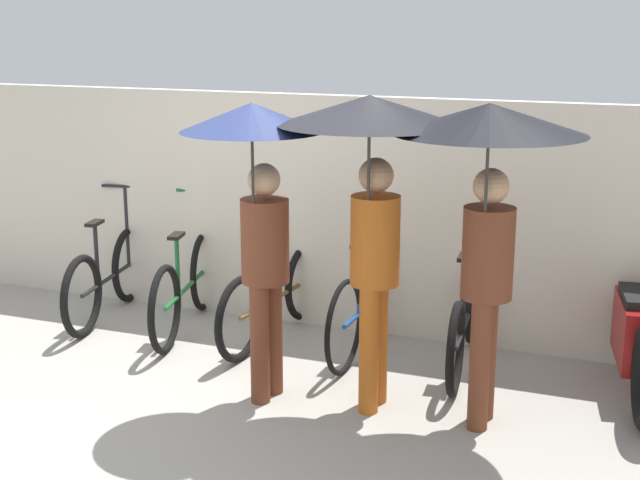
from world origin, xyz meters
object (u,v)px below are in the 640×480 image
parked_bicycle_4 (465,321)px  parked_bicycle_1 (186,287)px  pedestrian_leading (257,177)px  parked_bicycle_2 (275,297)px  motorcycle (635,336)px  pedestrian_center (371,159)px  parked_bicycle_0 (107,277)px  parked_bicycle_3 (367,304)px  pedestrian_trailing (489,168)px

parked_bicycle_4 → parked_bicycle_1: bearing=85.3°
pedestrian_leading → parked_bicycle_2: bearing=-65.0°
parked_bicycle_2 → pedestrian_leading: bearing=-155.7°
parked_bicycle_2 → motorcycle: bearing=-85.8°
parked_bicycle_2 → pedestrian_center: 2.06m
parked_bicycle_1 → parked_bicycle_2: parked_bicycle_1 is taller
parked_bicycle_0 → motorcycle: size_ratio=0.83×
pedestrian_leading → motorcycle: 2.84m
parked_bicycle_1 → parked_bicycle_3: size_ratio=1.03×
motorcycle → parked_bicycle_0: bearing=80.9°
motorcycle → parked_bicycle_3: bearing=79.4°
parked_bicycle_0 → pedestrian_center: (2.70, -1.00, 1.33)m
parked_bicycle_1 → pedestrian_center: (1.92, -1.00, 1.32)m
parked_bicycle_0 → pedestrian_leading: pedestrian_leading is taller
pedestrian_center → parked_bicycle_1: bearing=-25.7°
parked_bicycle_3 → pedestrian_trailing: (1.09, -1.06, 1.30)m
pedestrian_center → motorcycle: (1.61, 1.03, -1.30)m
parked_bicycle_1 → pedestrian_trailing: (2.65, -0.98, 1.31)m
pedestrian_center → motorcycle: size_ratio=1.06×
parked_bicycle_3 → parked_bicycle_1: bearing=93.8°
parked_bicycle_1 → parked_bicycle_2: (0.78, 0.06, -0.02)m
pedestrian_leading → pedestrian_trailing: size_ratio=0.98×
pedestrian_leading → pedestrian_center: (0.73, 0.10, 0.14)m
motorcycle → pedestrian_center: bearing=113.2°
parked_bicycle_0 → pedestrian_trailing: 3.80m
parked_bicycle_0 → motorcycle: bearing=-99.8°
parked_bicycle_4 → motorcycle: 1.19m
parked_bicycle_2 → parked_bicycle_3: parked_bicycle_3 is taller
parked_bicycle_1 → parked_bicycle_3: 1.56m
pedestrian_leading → pedestrian_center: 0.75m
motorcycle → pedestrian_leading: bearing=106.5°
parked_bicycle_0 → parked_bicycle_2: size_ratio=0.94×
parked_bicycle_2 → pedestrian_trailing: 2.52m
pedestrian_leading → pedestrian_trailing: 1.46m
parked_bicycle_2 → pedestrian_leading: pedestrian_leading is taller
parked_bicycle_3 → pedestrian_trailing: pedestrian_trailing is taller
parked_bicycle_0 → pedestrian_center: 3.18m
pedestrian_leading → pedestrian_center: pedestrian_center is taller
pedestrian_trailing → parked_bicycle_4: bearing=-71.6°
parked_bicycle_4 → parked_bicycle_2: bearing=83.5°
parked_bicycle_0 → pedestrian_trailing: size_ratio=0.79×
pedestrian_center → pedestrian_trailing: (0.72, 0.01, -0.02)m
parked_bicycle_1 → pedestrian_leading: size_ratio=0.86×
parked_bicycle_1 → pedestrian_trailing: bearing=-122.9°
parked_bicycle_3 → motorcycle: bearing=-90.1°
parked_bicycle_1 → motorcycle: (3.53, 0.04, 0.03)m
parked_bicycle_1 → pedestrian_leading: pedestrian_leading is taller
parked_bicycle_0 → parked_bicycle_2: 1.56m
parked_bicycle_0 → parked_bicycle_4: size_ratio=0.94×
parked_bicycle_1 → parked_bicycle_3: (1.56, 0.08, 0.01)m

